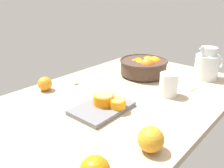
% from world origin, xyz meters
% --- Properties ---
extents(ground_plane, '(1.38, 0.81, 0.03)m').
position_xyz_m(ground_plane, '(0.00, 0.00, -0.01)').
color(ground_plane, tan).
extents(fruit_bowl, '(0.27, 0.27, 0.11)m').
position_xyz_m(fruit_bowl, '(0.35, 0.08, 0.05)').
color(fruit_bowl, '#473328').
rests_on(fruit_bowl, ground_plane).
extents(juice_pitcher, '(0.15, 0.13, 0.18)m').
position_xyz_m(juice_pitcher, '(0.54, -0.21, 0.07)').
color(juice_pitcher, white).
rests_on(juice_pitcher, ground_plane).
extents(juice_glass, '(0.08, 0.08, 0.11)m').
position_xyz_m(juice_glass, '(0.20, -0.16, 0.05)').
color(juice_glass, white).
rests_on(juice_glass, ground_plane).
extents(cutting_board, '(0.24, 0.17, 0.02)m').
position_xyz_m(cutting_board, '(-0.10, -0.03, 0.01)').
color(cutting_board, slate).
rests_on(cutting_board, ground_plane).
extents(orange_half_0, '(0.06, 0.06, 0.03)m').
position_xyz_m(orange_half_0, '(-0.07, -0.09, 0.04)').
color(orange_half_0, orange).
rests_on(orange_half_0, cutting_board).
extents(orange_half_1, '(0.09, 0.09, 0.04)m').
position_xyz_m(orange_half_1, '(-0.08, -0.03, 0.04)').
color(orange_half_1, orange).
rests_on(orange_half_1, cutting_board).
extents(loose_orange_0, '(0.08, 0.08, 0.08)m').
position_xyz_m(loose_orange_0, '(-0.19, -0.32, 0.04)').
color(loose_orange_0, orange).
rests_on(loose_orange_0, ground_plane).
extents(loose_orange_2, '(0.07, 0.07, 0.07)m').
position_xyz_m(loose_orange_2, '(-0.14, 0.31, 0.03)').
color(loose_orange_2, orange).
rests_on(loose_orange_2, ground_plane).
extents(spoon, '(0.11, 0.13, 0.01)m').
position_xyz_m(spoon, '(0.04, 0.29, 0.00)').
color(spoon, silver).
rests_on(spoon, ground_plane).
extents(herb_sprig_1, '(0.06, 0.01, 0.01)m').
position_xyz_m(herb_sprig_1, '(0.34, -0.23, 0.00)').
color(herb_sprig_1, '#4D9338').
rests_on(herb_sprig_1, ground_plane).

